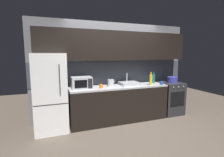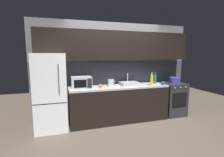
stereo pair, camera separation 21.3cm
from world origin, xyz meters
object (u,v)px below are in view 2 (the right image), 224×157
refrigerator (51,92)px  wine_bottle_teal (155,79)px  microwave (81,82)px  mug_orange (101,86)px  oven_range (172,99)px  kettle (111,83)px  mug_blue (163,83)px  wine_bottle_yellow (152,80)px  cooking_pot (175,80)px

refrigerator → wine_bottle_teal: (2.67, 0.07, 0.17)m
microwave → mug_orange: bearing=-16.4°
oven_range → kettle: bearing=178.7°
mug_orange → mug_blue: mug_orange is taller
wine_bottle_yellow → mug_blue: size_ratio=3.87×
mug_blue → microwave: bearing=173.7°
microwave → mug_orange: microwave is taller
kettle → mug_orange: 0.33m
mug_orange → mug_blue: bearing=-3.5°
microwave → mug_blue: microwave is taller
mug_blue → cooking_pot: cooking_pot is taller
kettle → wine_bottle_yellow: size_ratio=0.58×
cooking_pot → oven_range: bearing=-178.3°
wine_bottle_yellow → mug_blue: wine_bottle_yellow is taller
refrigerator → cooking_pot: 3.24m
cooking_pot → mug_orange: bearing=-177.1°
refrigerator → kettle: (1.40, 0.04, 0.14)m
mug_orange → mug_blue: (1.62, -0.10, -0.00)m
refrigerator → microwave: bearing=1.6°
microwave → wine_bottle_teal: 1.99m
mug_blue → cooking_pot: size_ratio=0.30×
wine_bottle_teal → mug_orange: 1.57m
mug_blue → cooking_pot: (0.51, 0.21, 0.03)m
wine_bottle_yellow → mug_orange: bearing=177.7°
wine_bottle_teal → mug_blue: size_ratio=3.52×
mug_orange → cooking_pot: size_ratio=0.32×
microwave → mug_orange: 0.46m
refrigerator → wine_bottle_yellow: size_ratio=5.00×
refrigerator → wine_bottle_teal: refrigerator is taller
oven_range → wine_bottle_yellow: size_ratio=2.64×
kettle → wine_bottle_teal: size_ratio=0.64×
microwave → oven_range: bearing=-0.4°
oven_range → wine_bottle_yellow: 0.98m
refrigerator → microwave: (0.68, 0.02, 0.18)m
oven_range → mug_blue: (-0.47, -0.20, 0.49)m
oven_range → wine_bottle_yellow: (-0.77, -0.16, 0.59)m
oven_range → wine_bottle_yellow: wine_bottle_yellow is taller
mug_orange → kettle: bearing=26.5°
mug_orange → cooking_pot: bearing=2.9°
mug_orange → mug_blue: size_ratio=1.06×
kettle → wine_bottle_yellow: (1.02, -0.20, 0.05)m
mug_blue → refrigerator: bearing=175.7°
refrigerator → kettle: size_ratio=8.61×
wine_bottle_yellow → kettle: bearing=168.9°
wine_bottle_yellow → mug_orange: (-1.32, 0.05, -0.09)m
wine_bottle_teal → mug_blue: 0.30m
wine_bottle_teal → cooking_pot: (0.57, -0.07, -0.05)m
kettle → refrigerator: bearing=-178.4°
wine_bottle_teal → mug_orange: (-1.56, -0.18, -0.08)m
wine_bottle_teal → wine_bottle_yellow: bearing=-135.5°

